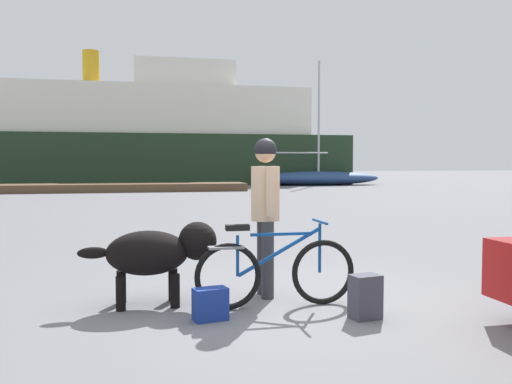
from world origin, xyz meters
The scene contains 11 objects.
ground_plane centered at (0.00, 0.00, 0.00)m, with size 160.00×160.00×0.00m, color slate.
bicycle centered at (-0.21, -0.13, 0.38)m, with size 1.71×0.44×0.90m.
person_cyclist centered at (-0.20, 0.35, 1.08)m, with size 0.32×0.53×1.78m.
dog centered at (-1.39, 0.23, 0.57)m, with size 1.44×0.55×0.88m.
backpack centered at (0.54, -0.72, 0.21)m, with size 0.28×0.20×0.43m, color #3F3F4C.
handbag_pannier centered at (-0.93, -0.45, 0.16)m, with size 0.32×0.18×0.31m, color navy.
dock_pier centered at (-5.55, 23.23, 0.20)m, with size 19.38×2.39×0.40m, color brown.
ferry_boat centered at (-0.85, 32.78, 3.16)m, with size 27.82×7.19×8.92m.
sailboat_moored centered at (10.11, 28.11, 0.49)m, with size 8.31×2.33×8.01m.
pine_tree_center centered at (0.57, 51.12, 6.40)m, with size 4.16×4.16×9.90m.
pine_tree_far_right centered at (13.92, 51.03, 5.78)m, with size 3.76×3.76×9.45m.
Camera 1 is at (-1.63, -5.56, 1.51)m, focal length 38.32 mm.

